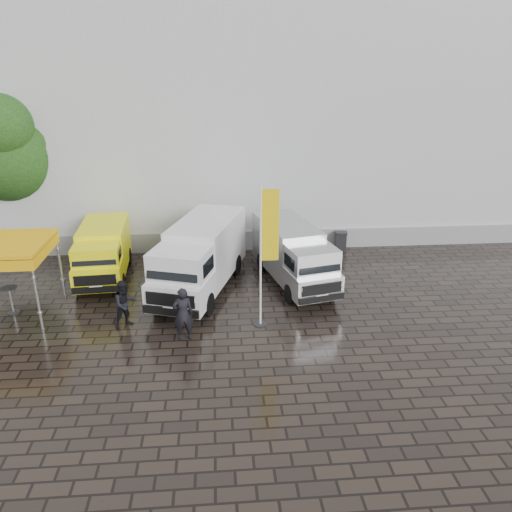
{
  "coord_description": "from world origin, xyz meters",
  "views": [
    {
      "loc": [
        -1.65,
        -16.27,
        9.12
      ],
      "look_at": [
        -0.15,
        2.2,
        1.88
      ],
      "focal_mm": 35.0,
      "sensor_mm": 36.0,
      "label": 1
    }
  ],
  "objects_px": {
    "flagpole": "(266,249)",
    "wheelie_bin": "(341,241)",
    "van_white": "(200,259)",
    "canopy_tent": "(3,247)",
    "van_silver": "(294,256)",
    "person_tent": "(125,304)",
    "van_yellow": "(103,254)",
    "person_front": "(183,314)",
    "cocktail_table": "(11,300)"
  },
  "relations": [
    {
      "from": "van_white",
      "to": "flagpole",
      "type": "relative_size",
      "value": 1.23
    },
    {
      "from": "canopy_tent",
      "to": "person_front",
      "type": "xyz_separation_m",
      "value": [
        6.66,
        -2.5,
        -1.74
      ]
    },
    {
      "from": "van_white",
      "to": "person_front",
      "type": "distance_m",
      "value": 4.08
    },
    {
      "from": "van_yellow",
      "to": "van_white",
      "type": "height_order",
      "value": "van_white"
    },
    {
      "from": "van_yellow",
      "to": "flagpole",
      "type": "bearing_deg",
      "value": -39.46
    },
    {
      "from": "flagpole",
      "to": "wheelie_bin",
      "type": "height_order",
      "value": "flagpole"
    },
    {
      "from": "van_silver",
      "to": "person_front",
      "type": "bearing_deg",
      "value": -148.63
    },
    {
      "from": "van_silver",
      "to": "canopy_tent",
      "type": "distance_m",
      "value": 11.46
    },
    {
      "from": "canopy_tent",
      "to": "wheelie_bin",
      "type": "distance_m",
      "value": 15.57
    },
    {
      "from": "flagpole",
      "to": "person_front",
      "type": "relative_size",
      "value": 2.72
    },
    {
      "from": "van_white",
      "to": "wheelie_bin",
      "type": "relative_size",
      "value": 6.75
    },
    {
      "from": "canopy_tent",
      "to": "person_tent",
      "type": "distance_m",
      "value": 5.04
    },
    {
      "from": "van_yellow",
      "to": "cocktail_table",
      "type": "relative_size",
      "value": 4.7
    },
    {
      "from": "van_white",
      "to": "wheelie_bin",
      "type": "distance_m",
      "value": 8.35
    },
    {
      "from": "van_silver",
      "to": "person_front",
      "type": "xyz_separation_m",
      "value": [
        -4.53,
        -4.48,
        -0.27
      ]
    },
    {
      "from": "van_white",
      "to": "person_tent",
      "type": "bearing_deg",
      "value": -115.01
    },
    {
      "from": "van_white",
      "to": "canopy_tent",
      "type": "relative_size",
      "value": 2.12
    },
    {
      "from": "van_silver",
      "to": "person_tent",
      "type": "height_order",
      "value": "van_silver"
    },
    {
      "from": "person_front",
      "to": "person_tent",
      "type": "height_order",
      "value": "person_front"
    },
    {
      "from": "canopy_tent",
      "to": "flagpole",
      "type": "distance_m",
      "value": 9.76
    },
    {
      "from": "van_silver",
      "to": "canopy_tent",
      "type": "xyz_separation_m",
      "value": [
        -11.19,
        -1.98,
        1.46
      ]
    },
    {
      "from": "van_silver",
      "to": "canopy_tent",
      "type": "bearing_deg",
      "value": 176.74
    },
    {
      "from": "van_white",
      "to": "wheelie_bin",
      "type": "bearing_deg",
      "value": 49.24
    },
    {
      "from": "wheelie_bin",
      "to": "person_tent",
      "type": "distance_m",
      "value": 12.15
    },
    {
      "from": "van_silver",
      "to": "person_tent",
      "type": "bearing_deg",
      "value": -166.7
    },
    {
      "from": "wheelie_bin",
      "to": "flagpole",
      "type": "bearing_deg",
      "value": -110.24
    },
    {
      "from": "van_white",
      "to": "van_silver",
      "type": "height_order",
      "value": "van_white"
    },
    {
      "from": "van_white",
      "to": "canopy_tent",
      "type": "xyz_separation_m",
      "value": [
        -7.18,
        -1.52,
        1.29
      ]
    },
    {
      "from": "van_silver",
      "to": "person_front",
      "type": "distance_m",
      "value": 6.38
    },
    {
      "from": "person_front",
      "to": "person_tent",
      "type": "relative_size",
      "value": 1.09
    },
    {
      "from": "van_silver",
      "to": "wheelie_bin",
      "type": "distance_m",
      "value": 4.99
    },
    {
      "from": "canopy_tent",
      "to": "person_tent",
      "type": "bearing_deg",
      "value": -17.0
    },
    {
      "from": "canopy_tent",
      "to": "person_tent",
      "type": "height_order",
      "value": "canopy_tent"
    },
    {
      "from": "van_white",
      "to": "van_silver",
      "type": "distance_m",
      "value": 4.05
    },
    {
      "from": "cocktail_table",
      "to": "wheelie_bin",
      "type": "xyz_separation_m",
      "value": [
        14.35,
        5.8,
        -0.05
      ]
    },
    {
      "from": "person_tent",
      "to": "person_front",
      "type": "bearing_deg",
      "value": -61.87
    },
    {
      "from": "canopy_tent",
      "to": "van_silver",
      "type": "bearing_deg",
      "value": 10.01
    },
    {
      "from": "flagpole",
      "to": "cocktail_table",
      "type": "bearing_deg",
      "value": 169.88
    },
    {
      "from": "cocktail_table",
      "to": "person_front",
      "type": "bearing_deg",
      "value": -20.59
    },
    {
      "from": "flagpole",
      "to": "cocktail_table",
      "type": "distance_m",
      "value": 10.16
    },
    {
      "from": "van_yellow",
      "to": "person_front",
      "type": "relative_size",
      "value": 2.56
    },
    {
      "from": "van_silver",
      "to": "canopy_tent",
      "type": "relative_size",
      "value": 1.86
    },
    {
      "from": "van_white",
      "to": "cocktail_table",
      "type": "distance_m",
      "value": 7.47
    },
    {
      "from": "person_front",
      "to": "van_yellow",
      "type": "bearing_deg",
      "value": -64.68
    },
    {
      "from": "van_silver",
      "to": "cocktail_table",
      "type": "distance_m",
      "value": 11.47
    },
    {
      "from": "person_front",
      "to": "person_tent",
      "type": "xyz_separation_m",
      "value": [
        -2.17,
        1.13,
        -0.08
      ]
    },
    {
      "from": "person_tent",
      "to": "flagpole",
      "type": "bearing_deg",
      "value": -37.99
    },
    {
      "from": "van_white",
      "to": "cocktail_table",
      "type": "xyz_separation_m",
      "value": [
        -7.27,
        -1.48,
        -0.9
      ]
    },
    {
      "from": "van_yellow",
      "to": "van_silver",
      "type": "height_order",
      "value": "van_silver"
    },
    {
      "from": "van_yellow",
      "to": "person_front",
      "type": "height_order",
      "value": "van_yellow"
    }
  ]
}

